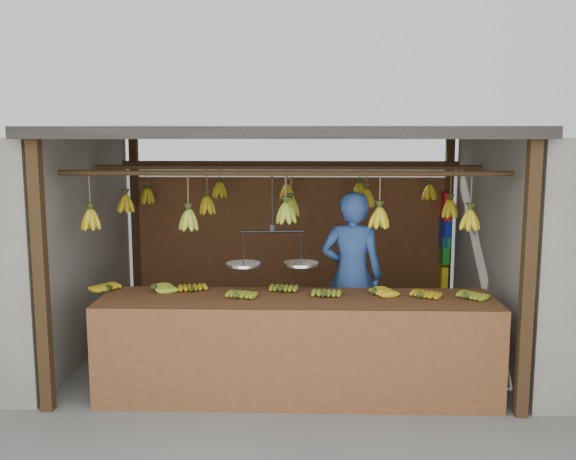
{
  "coord_description": "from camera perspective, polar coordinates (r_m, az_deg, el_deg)",
  "views": [
    {
      "loc": [
        0.2,
        -6.64,
        2.33
      ],
      "look_at": [
        0.0,
        0.3,
        1.3
      ],
      "focal_mm": 40.0,
      "sensor_mm": 36.0,
      "label": 1
    }
  ],
  "objects": [
    {
      "name": "ground",
      "position": [
        7.04,
        -0.07,
        -10.89
      ],
      "size": [
        80.0,
        80.0,
        0.0
      ],
      "primitive_type": "plane",
      "color": "#5B5B57"
    },
    {
      "name": "counter",
      "position": [
        5.65,
        0.74,
        -8.22
      ],
      "size": [
        3.63,
        0.8,
        0.96
      ],
      "color": "brown",
      "rests_on": "ground"
    },
    {
      "name": "balance_scale",
      "position": [
        5.75,
        -1.4,
        -2.68
      ],
      "size": [
        0.82,
        0.34,
        0.83
      ],
      "color": "black",
      "rests_on": "ground"
    },
    {
      "name": "hanging_bananas",
      "position": [
        6.69,
        -0.15,
        2.35
      ],
      "size": [
        3.59,
        2.21,
        0.39
      ],
      "color": "gold",
      "rests_on": "ground"
    },
    {
      "name": "stall",
      "position": [
        6.98,
        0.01,
        5.49
      ],
      "size": [
        4.3,
        3.3,
        2.4
      ],
      "color": "#301F0F",
      "rests_on": "ground"
    },
    {
      "name": "vendor",
      "position": [
        6.7,
        5.69,
        -4.06
      ],
      "size": [
        0.69,
        0.49,
        1.77
      ],
      "primitive_type": "imported",
      "rotation": [
        0.0,
        0.0,
        3.03
      ],
      "color": "#3359A5",
      "rests_on": "ground"
    },
    {
      "name": "bag_bundles",
      "position": [
        8.28,
        13.76,
        -1.06
      ],
      "size": [
        0.08,
        0.26,
        1.26
      ],
      "color": "red",
      "rests_on": "ground"
    }
  ]
}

